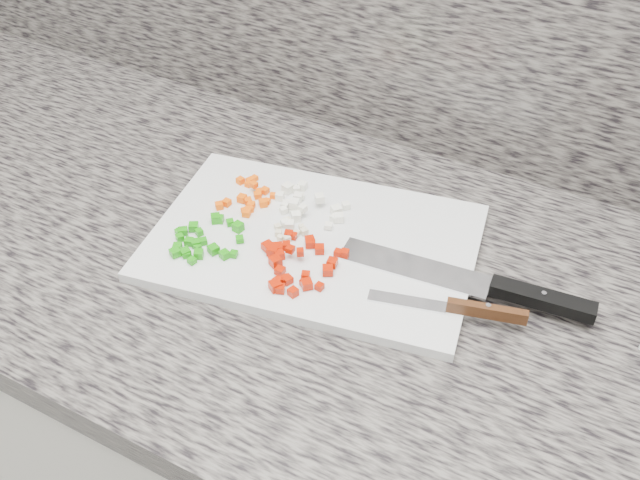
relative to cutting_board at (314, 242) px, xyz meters
The scene contains 9 objects.
countertop 0.11m from the cutting_board, 10.70° to the right, with size 3.96×0.64×0.04m, color #615C55.
cutting_board is the anchor object (origin of this frame).
carrot_pile 0.12m from the cutting_board, 166.45° to the left, with size 0.07×0.09×0.02m.
onion_pile 0.06m from the cutting_board, 130.32° to the left, with size 0.11×0.10×0.02m.
green_pepper_pile 0.14m from the cutting_board, 147.94° to the right, with size 0.10×0.10×0.01m.
red_pepper_pile 0.06m from the cutting_board, 84.95° to the right, with size 0.10×0.11×0.02m.
garlic_pile 0.03m from the cutting_board, 169.45° to the right, with size 0.05×0.04×0.01m.
chef_knife 0.24m from the cutting_board, ahead, with size 0.31×0.06×0.02m.
paring_knife 0.22m from the cutting_board, ahead, with size 0.18×0.06×0.02m.
Camera 1 is at (0.22, 0.86, 1.51)m, focal length 40.00 mm.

